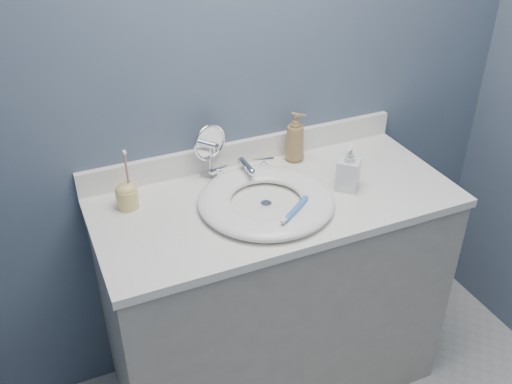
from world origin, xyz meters
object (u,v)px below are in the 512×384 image
soap_bottle_amber (295,137)px  soap_bottle_clear (349,167)px  makeup_mirror (210,148)px  toothbrush_holder (127,195)px

soap_bottle_amber → soap_bottle_clear: size_ratio=1.16×
soap_bottle_clear → makeup_mirror: bearing=-170.5°
soap_bottle_amber → toothbrush_holder: bearing=143.4°
makeup_mirror → toothbrush_holder: size_ratio=0.97×
makeup_mirror → toothbrush_holder: 0.33m
soap_bottle_clear → toothbrush_holder: size_ratio=0.79×
soap_bottle_amber → toothbrush_holder: (-0.64, -0.07, -0.05)m
soap_bottle_amber → soap_bottle_clear: (0.08, -0.25, -0.01)m
soap_bottle_clear → toothbrush_holder: 0.74m
toothbrush_holder → soap_bottle_clear: bearing=-14.6°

